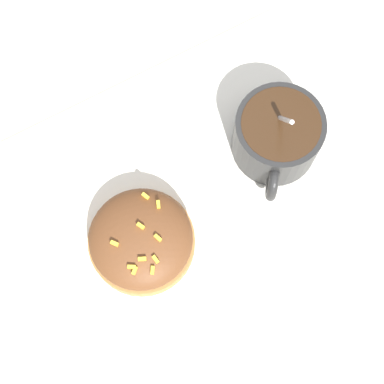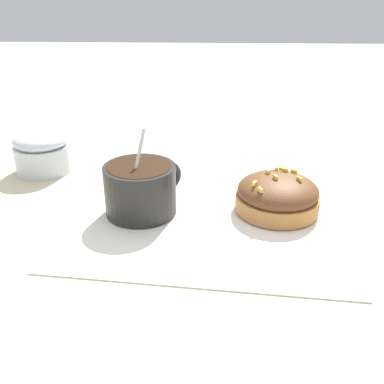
{
  "view_description": "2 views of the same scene",
  "coord_description": "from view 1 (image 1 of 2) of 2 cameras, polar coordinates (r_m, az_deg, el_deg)",
  "views": [
    {
      "loc": [
        0.11,
        0.13,
        0.59
      ],
      "look_at": [
        0.02,
        -0.0,
        0.03
      ],
      "focal_mm": 60.0,
      "sensor_mm": 36.0,
      "label": 1
    },
    {
      "loc": [
        -0.0,
        -0.47,
        0.25
      ],
      "look_at": [
        -0.02,
        -0.01,
        0.03
      ],
      "focal_mm": 42.0,
      "sensor_mm": 36.0,
      "label": 2
    }
  ],
  "objects": [
    {
      "name": "ground_plane",
      "position": [
        0.61,
        1.63,
        -0.22
      ],
      "size": [
        3.0,
        3.0,
        0.0
      ],
      "primitive_type": "plane",
      "color": "#C6B793"
    },
    {
      "name": "coffee_cup",
      "position": [
        0.6,
        7.61,
        4.99
      ],
      "size": [
        0.09,
        0.09,
        0.1
      ],
      "color": "black",
      "rests_on": "paper_napkin"
    },
    {
      "name": "frosted_pastry",
      "position": [
        0.58,
        -4.53,
        -4.28
      ],
      "size": [
        0.1,
        0.1,
        0.05
      ],
      "color": "#B2753D",
      "rests_on": "paper_napkin"
    },
    {
      "name": "paper_napkin",
      "position": [
        0.61,
        1.64,
        -0.19
      ],
      "size": [
        0.34,
        0.32,
        0.0
      ],
      "color": "white",
      "rests_on": "ground_plane"
    }
  ]
}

